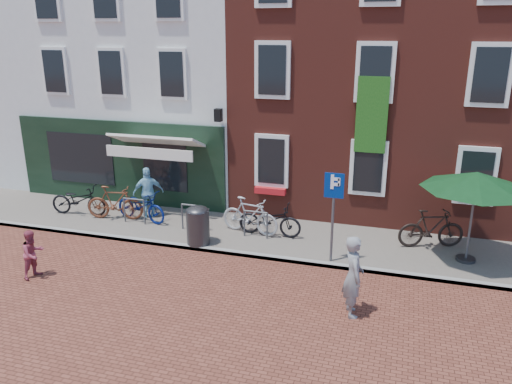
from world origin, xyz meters
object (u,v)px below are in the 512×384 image
(litter_bin, at_px, (198,223))
(bicycle_3, at_px, (250,216))
(woman, at_px, (353,276))
(bicycle_4, at_px, (270,219))
(bicycle_0, at_px, (79,200))
(cafe_person, at_px, (148,193))
(boy, at_px, (33,254))
(bicycle_1, at_px, (115,203))
(parking_sign, at_px, (333,202))
(bicycle_5, at_px, (431,229))
(bicycle_2, at_px, (141,206))
(parasol, at_px, (477,177))

(litter_bin, height_order, bicycle_3, litter_bin)
(woman, distance_m, bicycle_4, 4.53)
(woman, height_order, bicycle_0, woman)
(woman, bearing_deg, cafe_person, 42.81)
(boy, height_order, bicycle_4, boy)
(woman, bearing_deg, bicycle_1, 48.73)
(parking_sign, bearing_deg, bicycle_1, 171.12)
(boy, bearing_deg, bicycle_4, -37.77)
(bicycle_4, distance_m, bicycle_5, 4.58)
(boy, xyz_separation_m, bicycle_4, (5.03, 4.06, -0.02))
(bicycle_3, bearing_deg, bicycle_4, -78.79)
(litter_bin, relative_size, boy, 0.96)
(litter_bin, bearing_deg, bicycle_2, 154.63)
(boy, bearing_deg, woman, -72.88)
(woman, distance_m, cafe_person, 8.01)
(parasol, bearing_deg, bicycle_3, 178.39)
(parasol, height_order, bicycle_4, parasol)
(bicycle_2, height_order, bicycle_4, same)
(bicycle_4, bearing_deg, cafe_person, 85.52)
(cafe_person, distance_m, bicycle_0, 2.40)
(bicycle_4, bearing_deg, bicycle_2, 90.68)
(parking_sign, relative_size, bicycle_4, 1.27)
(bicycle_1, bearing_deg, cafe_person, -73.09)
(cafe_person, relative_size, bicycle_3, 0.90)
(parasol, height_order, bicycle_3, parasol)
(bicycle_2, bearing_deg, bicycle_5, -73.63)
(boy, xyz_separation_m, bicycle_5, (9.58, 4.54, 0.03))
(parking_sign, height_order, bicycle_2, parking_sign)
(bicycle_2, bearing_deg, boy, -177.50)
(cafe_person, bearing_deg, bicycle_3, 139.75)
(bicycle_5, bearing_deg, bicycle_4, 77.91)
(bicycle_3, bearing_deg, bicycle_1, 102.29)
(parking_sign, bearing_deg, bicycle_5, 34.01)
(litter_bin, xyz_separation_m, bicycle_0, (-4.71, 1.07, -0.12))
(bicycle_0, bearing_deg, litter_bin, -109.33)
(cafe_person, height_order, bicycle_0, cafe_person)
(parking_sign, distance_m, woman, 2.58)
(litter_bin, xyz_separation_m, woman, (4.61, -2.36, 0.19))
(bicycle_0, xyz_separation_m, bicycle_1, (1.38, -0.02, 0.05))
(litter_bin, relative_size, cafe_person, 0.72)
(bicycle_2, bearing_deg, cafe_person, 0.75)
(parking_sign, height_order, bicycle_5, parking_sign)
(boy, bearing_deg, bicycle_3, -34.10)
(bicycle_1, relative_size, bicycle_4, 0.97)
(parking_sign, bearing_deg, boy, -158.15)
(bicycle_3, bearing_deg, bicycle_5, -73.83)
(parking_sign, bearing_deg, parasol, 17.14)
(litter_bin, relative_size, parking_sign, 0.50)
(bicycle_2, bearing_deg, parking_sign, -87.86)
(parking_sign, bearing_deg, woman, -70.80)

